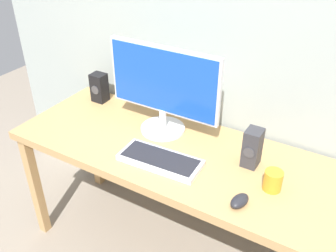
{
  "coord_description": "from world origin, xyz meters",
  "views": [
    {
      "loc": [
        0.72,
        -1.29,
        1.8
      ],
      "look_at": [
        -0.04,
        0.0,
        0.86
      ],
      "focal_mm": 39.61,
      "sensor_mm": 36.0,
      "label": 1
    }
  ],
  "objects_px": {
    "speaker_left": "(99,88)",
    "coffee_mug": "(273,181)",
    "keyboard_primary": "(160,160)",
    "monitor": "(163,87)",
    "speaker_right": "(252,148)",
    "mouse": "(240,201)",
    "desk": "(176,161)"
  },
  "relations": [
    {
      "from": "keyboard_primary",
      "to": "speaker_left",
      "type": "relative_size",
      "value": 2.28
    },
    {
      "from": "desk",
      "to": "coffee_mug",
      "type": "xyz_separation_m",
      "value": [
        0.49,
        -0.04,
        0.12
      ]
    },
    {
      "from": "desk",
      "to": "speaker_left",
      "type": "height_order",
      "value": "speaker_left"
    },
    {
      "from": "monitor",
      "to": "speaker_left",
      "type": "distance_m",
      "value": 0.53
    },
    {
      "from": "coffee_mug",
      "to": "desk",
      "type": "bearing_deg",
      "value": 175.02
    },
    {
      "from": "monitor",
      "to": "mouse",
      "type": "xyz_separation_m",
      "value": [
        0.55,
        -0.33,
        -0.23
      ]
    },
    {
      "from": "speaker_left",
      "to": "coffee_mug",
      "type": "relative_size",
      "value": 1.91
    },
    {
      "from": "desk",
      "to": "speaker_right",
      "type": "relative_size",
      "value": 9.09
    },
    {
      "from": "keyboard_primary",
      "to": "speaker_left",
      "type": "height_order",
      "value": "speaker_left"
    },
    {
      "from": "keyboard_primary",
      "to": "speaker_right",
      "type": "distance_m",
      "value": 0.42
    },
    {
      "from": "speaker_right",
      "to": "mouse",
      "type": "bearing_deg",
      "value": -78.8
    },
    {
      "from": "monitor",
      "to": "keyboard_primary",
      "type": "relative_size",
      "value": 1.54
    },
    {
      "from": "desk",
      "to": "monitor",
      "type": "distance_m",
      "value": 0.37
    },
    {
      "from": "mouse",
      "to": "coffee_mug",
      "type": "bearing_deg",
      "value": 75.52
    },
    {
      "from": "desk",
      "to": "monitor",
      "type": "height_order",
      "value": "monitor"
    },
    {
      "from": "mouse",
      "to": "speaker_right",
      "type": "xyz_separation_m",
      "value": [
        -0.05,
        0.27,
        0.07
      ]
    },
    {
      "from": "monitor",
      "to": "mouse",
      "type": "bearing_deg",
      "value": -30.66
    },
    {
      "from": "monitor",
      "to": "speaker_right",
      "type": "height_order",
      "value": "monitor"
    },
    {
      "from": "monitor",
      "to": "speaker_right",
      "type": "distance_m",
      "value": 0.53
    },
    {
      "from": "desk",
      "to": "coffee_mug",
      "type": "distance_m",
      "value": 0.51
    },
    {
      "from": "mouse",
      "to": "speaker_left",
      "type": "distance_m",
      "value": 1.13
    },
    {
      "from": "monitor",
      "to": "desk",
      "type": "bearing_deg",
      "value": -41.01
    },
    {
      "from": "speaker_left",
      "to": "coffee_mug",
      "type": "xyz_separation_m",
      "value": [
        1.13,
        -0.25,
        -0.04
      ]
    },
    {
      "from": "monitor",
      "to": "keyboard_primary",
      "type": "bearing_deg",
      "value": -61.91
    },
    {
      "from": "mouse",
      "to": "speaker_left",
      "type": "relative_size",
      "value": 0.57
    },
    {
      "from": "speaker_right",
      "to": "speaker_left",
      "type": "relative_size",
      "value": 1.06
    },
    {
      "from": "desk",
      "to": "mouse",
      "type": "xyz_separation_m",
      "value": [
        0.41,
        -0.2,
        0.09
      ]
    },
    {
      "from": "speaker_left",
      "to": "desk",
      "type": "bearing_deg",
      "value": -18.0
    },
    {
      "from": "speaker_left",
      "to": "coffee_mug",
      "type": "height_order",
      "value": "speaker_left"
    },
    {
      "from": "desk",
      "to": "keyboard_primary",
      "type": "bearing_deg",
      "value": -94.33
    },
    {
      "from": "speaker_left",
      "to": "coffee_mug",
      "type": "distance_m",
      "value": 1.16
    },
    {
      "from": "monitor",
      "to": "speaker_right",
      "type": "xyz_separation_m",
      "value": [
        0.5,
        -0.05,
        -0.15
      ]
    }
  ]
}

